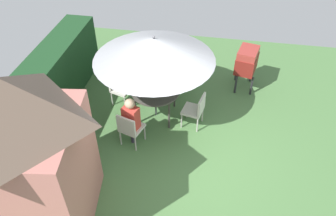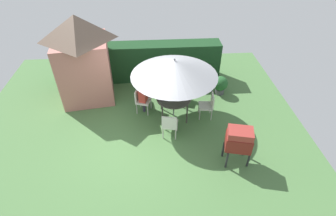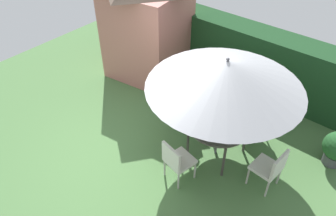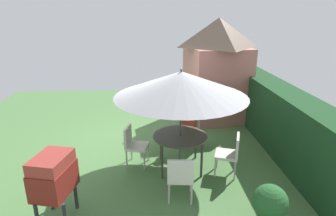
{
  "view_description": "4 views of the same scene",
  "coord_description": "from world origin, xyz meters",
  "px_view_note": "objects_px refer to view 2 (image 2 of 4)",
  "views": [
    {
      "loc": [
        -5.01,
        -0.5,
        5.65
      ],
      "look_at": [
        0.2,
        0.42,
        1.13
      ],
      "focal_mm": 35.66,
      "sensor_mm": 36.0,
      "label": 1
    },
    {
      "loc": [
        0.52,
        -6.2,
        5.97
      ],
      "look_at": [
        0.96,
        0.3,
        0.82
      ],
      "focal_mm": 28.31,
      "sensor_mm": 36.0,
      "label": 2
    },
    {
      "loc": [
        3.34,
        -3.2,
        4.92
      ],
      "look_at": [
        0.48,
        0.26,
        1.21
      ],
      "focal_mm": 34.75,
      "sensor_mm": 36.0,
      "label": 3
    },
    {
      "loc": [
        6.77,
        0.33,
        3.3
      ],
      "look_at": [
        0.56,
        0.68,
        1.19
      ],
      "focal_mm": 30.46,
      "sensor_mm": 36.0,
      "label": 4
    }
  ],
  "objects_px": {
    "chair_toward_hedge": "(208,104)",
    "potted_plant_by_shed": "(220,84)",
    "person_in_red": "(143,93)",
    "patio_umbrella": "(174,68)",
    "bbq_grill": "(239,140)",
    "chair_near_shed": "(141,99)",
    "garden_shed": "(83,58)",
    "chair_far_side": "(170,124)",
    "patio_table": "(174,99)",
    "chair_toward_house": "(180,87)"
  },
  "relations": [
    {
      "from": "chair_toward_hedge",
      "to": "potted_plant_by_shed",
      "type": "relative_size",
      "value": 1.22
    },
    {
      "from": "person_in_red",
      "to": "chair_toward_hedge",
      "type": "bearing_deg",
      "value": -11.27
    },
    {
      "from": "patio_umbrella",
      "to": "bbq_grill",
      "type": "xyz_separation_m",
      "value": [
        1.59,
        -2.16,
        -1.06
      ]
    },
    {
      "from": "potted_plant_by_shed",
      "to": "person_in_red",
      "type": "relative_size",
      "value": 0.58
    },
    {
      "from": "chair_near_shed",
      "to": "garden_shed",
      "type": "bearing_deg",
      "value": 151.73
    },
    {
      "from": "chair_far_side",
      "to": "potted_plant_by_shed",
      "type": "distance_m",
      "value": 3.09
    },
    {
      "from": "patio_table",
      "to": "chair_toward_house",
      "type": "relative_size",
      "value": 1.29
    },
    {
      "from": "patio_umbrella",
      "to": "chair_toward_hedge",
      "type": "xyz_separation_m",
      "value": [
        1.17,
        -0.11,
        -1.39
      ]
    },
    {
      "from": "bbq_grill",
      "to": "patio_table",
      "type": "bearing_deg",
      "value": 126.32
    },
    {
      "from": "garden_shed",
      "to": "person_in_red",
      "type": "height_order",
      "value": "garden_shed"
    },
    {
      "from": "patio_table",
      "to": "person_in_red",
      "type": "distance_m",
      "value": 1.08
    },
    {
      "from": "patio_table",
      "to": "chair_near_shed",
      "type": "height_order",
      "value": "chair_near_shed"
    },
    {
      "from": "chair_toward_hedge",
      "to": "chair_far_side",
      "type": "bearing_deg",
      "value": -146.38
    },
    {
      "from": "chair_toward_hedge",
      "to": "person_in_red",
      "type": "relative_size",
      "value": 0.71
    },
    {
      "from": "bbq_grill",
      "to": "person_in_red",
      "type": "bearing_deg",
      "value": 136.39
    },
    {
      "from": "patio_table",
      "to": "chair_near_shed",
      "type": "relative_size",
      "value": 1.29
    },
    {
      "from": "chair_toward_house",
      "to": "chair_near_shed",
      "type": "bearing_deg",
      "value": -154.97
    },
    {
      "from": "person_in_red",
      "to": "chair_far_side",
      "type": "bearing_deg",
      "value": -58.93
    },
    {
      "from": "chair_near_shed",
      "to": "person_in_red",
      "type": "relative_size",
      "value": 0.71
    },
    {
      "from": "person_in_red",
      "to": "potted_plant_by_shed",
      "type": "bearing_deg",
      "value": 17.28
    },
    {
      "from": "bbq_grill",
      "to": "chair_near_shed",
      "type": "xyz_separation_m",
      "value": [
        -2.69,
        2.52,
        -0.33
      ]
    },
    {
      "from": "chair_near_shed",
      "to": "potted_plant_by_shed",
      "type": "relative_size",
      "value": 1.22
    },
    {
      "from": "chair_toward_hedge",
      "to": "patio_umbrella",
      "type": "bearing_deg",
      "value": 174.8
    },
    {
      "from": "garden_shed",
      "to": "chair_toward_house",
      "type": "bearing_deg",
      "value": -6.62
    },
    {
      "from": "chair_near_shed",
      "to": "chair_far_side",
      "type": "distance_m",
      "value": 1.64
    },
    {
      "from": "garden_shed",
      "to": "patio_umbrella",
      "type": "bearing_deg",
      "value": -24.74
    },
    {
      "from": "chair_near_shed",
      "to": "patio_umbrella",
      "type": "bearing_deg",
      "value": -17.87
    },
    {
      "from": "patio_umbrella",
      "to": "chair_toward_house",
      "type": "relative_size",
      "value": 3.05
    },
    {
      "from": "patio_umbrella",
      "to": "chair_toward_house",
      "type": "distance_m",
      "value": 1.76
    },
    {
      "from": "chair_near_shed",
      "to": "chair_toward_house",
      "type": "bearing_deg",
      "value": 25.03
    },
    {
      "from": "chair_far_side",
      "to": "potted_plant_by_shed",
      "type": "xyz_separation_m",
      "value": [
        2.11,
        2.26,
        -0.11
      ]
    },
    {
      "from": "patio_table",
      "to": "chair_toward_hedge",
      "type": "xyz_separation_m",
      "value": [
        1.17,
        -0.11,
        -0.19
      ]
    },
    {
      "from": "patio_umbrella",
      "to": "bbq_grill",
      "type": "height_order",
      "value": "patio_umbrella"
    },
    {
      "from": "patio_umbrella",
      "to": "chair_far_side",
      "type": "distance_m",
      "value": 1.74
    },
    {
      "from": "patio_table",
      "to": "chair_toward_house",
      "type": "bearing_deg",
      "value": 72.22
    },
    {
      "from": "garden_shed",
      "to": "patio_umbrella",
      "type": "distance_m",
      "value": 3.42
    },
    {
      "from": "bbq_grill",
      "to": "person_in_red",
      "type": "relative_size",
      "value": 0.95
    },
    {
      "from": "bbq_grill",
      "to": "chair_near_shed",
      "type": "distance_m",
      "value": 3.7
    },
    {
      "from": "garden_shed",
      "to": "chair_far_side",
      "type": "distance_m",
      "value": 3.93
    },
    {
      "from": "chair_toward_house",
      "to": "patio_table",
      "type": "bearing_deg",
      "value": -107.78
    },
    {
      "from": "chair_toward_hedge",
      "to": "patio_table",
      "type": "bearing_deg",
      "value": 174.8
    },
    {
      "from": "chair_far_side",
      "to": "chair_toward_house",
      "type": "relative_size",
      "value": 1.0
    },
    {
      "from": "chair_far_side",
      "to": "chair_toward_hedge",
      "type": "relative_size",
      "value": 1.0
    },
    {
      "from": "patio_umbrella",
      "to": "chair_near_shed",
      "type": "bearing_deg",
      "value": 162.13
    },
    {
      "from": "chair_far_side",
      "to": "patio_umbrella",
      "type": "bearing_deg",
      "value": 78.33
    },
    {
      "from": "potted_plant_by_shed",
      "to": "patio_umbrella",
      "type": "bearing_deg",
      "value": -146.84
    },
    {
      "from": "person_in_red",
      "to": "patio_umbrella",
      "type": "bearing_deg",
      "value": -17.87
    },
    {
      "from": "garden_shed",
      "to": "potted_plant_by_shed",
      "type": "distance_m",
      "value": 5.13
    },
    {
      "from": "garden_shed",
      "to": "person_in_red",
      "type": "relative_size",
      "value": 2.49
    },
    {
      "from": "patio_umbrella",
      "to": "chair_toward_house",
      "type": "height_order",
      "value": "patio_umbrella"
    }
  ]
}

